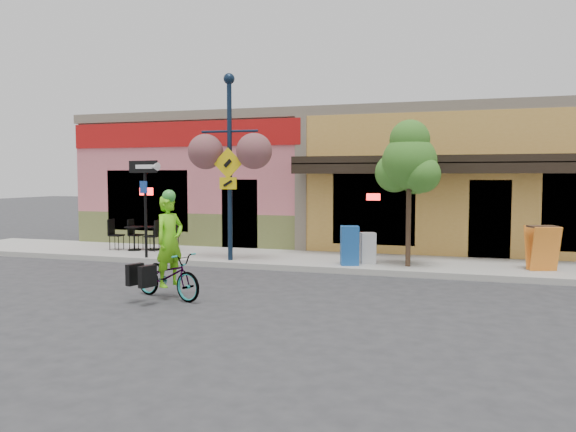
% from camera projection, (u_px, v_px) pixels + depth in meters
% --- Properties ---
extents(ground, '(90.00, 90.00, 0.00)m').
position_uv_depth(ground, '(302.00, 276.00, 13.54)').
color(ground, '#2D2D30').
rests_on(ground, ground).
extents(sidewalk, '(24.00, 3.00, 0.15)m').
position_uv_depth(sidewalk, '(322.00, 261.00, 15.44)').
color(sidewalk, '#9E9B93').
rests_on(sidewalk, ground).
extents(curb, '(24.00, 0.12, 0.15)m').
position_uv_depth(curb, '(308.00, 269.00, 14.06)').
color(curb, '#A8A59E').
rests_on(curb, ground).
extents(building, '(18.20, 8.20, 4.50)m').
position_uv_depth(building, '(358.00, 180.00, 20.53)').
color(building, '#CB646E').
rests_on(building, ground).
extents(bicycle, '(1.84, 1.14, 0.91)m').
position_uv_depth(bicycle, '(168.00, 275.00, 10.97)').
color(bicycle, maroon).
rests_on(bicycle, ground).
extents(cyclist_rider, '(0.61, 0.75, 1.78)m').
position_uv_depth(cyclist_rider, '(170.00, 254.00, 10.92)').
color(cyclist_rider, '#6EDB17').
rests_on(cyclist_rider, ground).
extents(lamp_post, '(1.61, 0.69, 4.97)m').
position_uv_depth(lamp_post, '(230.00, 167.00, 14.91)').
color(lamp_post, '#101F33').
rests_on(lamp_post, sidewalk).
extents(one_way_sign, '(1.05, 0.43, 2.67)m').
position_uv_depth(one_way_sign, '(146.00, 209.00, 15.45)').
color(one_way_sign, black).
rests_on(one_way_sign, sidewalk).
extents(cafe_set_left, '(1.64, 0.90, 0.95)m').
position_uv_depth(cafe_set_left, '(134.00, 235.00, 17.01)').
color(cafe_set_left, black).
rests_on(cafe_set_left, sidewalk).
extents(cafe_set_right, '(1.63, 0.91, 0.94)m').
position_uv_depth(cafe_set_right, '(154.00, 235.00, 17.11)').
color(cafe_set_right, black).
rests_on(cafe_set_right, sidewalk).
extents(newspaper_box_blue, '(0.54, 0.51, 0.99)m').
position_uv_depth(newspaper_box_blue, '(350.00, 246.00, 14.19)').
color(newspaper_box_blue, '#1A509C').
rests_on(newspaper_box_blue, sidewalk).
extents(newspaper_box_grey, '(0.47, 0.45, 0.80)m').
position_uv_depth(newspaper_box_grey, '(368.00, 248.00, 14.45)').
color(newspaper_box_grey, '#BEBEBE').
rests_on(newspaper_box_grey, sidewalk).
extents(street_tree, '(1.70, 1.70, 3.68)m').
position_uv_depth(street_tree, '(409.00, 193.00, 13.89)').
color(street_tree, '#3D7A26').
rests_on(street_tree, sidewalk).
extents(sandwich_board, '(0.76, 0.65, 1.08)m').
position_uv_depth(sandwich_board, '(546.00, 249.00, 13.18)').
color(sandwich_board, orange).
rests_on(sandwich_board, sidewalk).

